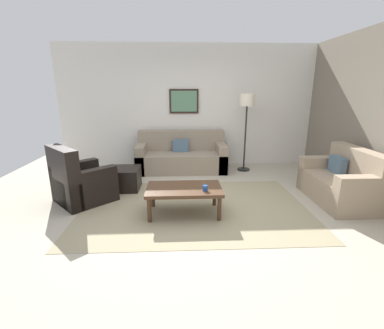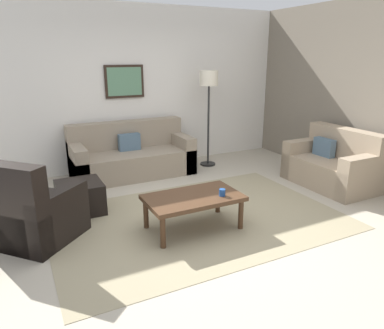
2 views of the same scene
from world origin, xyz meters
name	(u,v)px [view 1 (image 1 of 2)]	position (x,y,z in m)	size (l,w,h in m)	color
ground_plane	(194,207)	(0.00, 0.00, 0.00)	(8.00, 8.00, 0.00)	#B2A893
rear_partition	(188,107)	(0.00, 2.60, 1.40)	(6.00, 0.12, 2.80)	silver
area_rug	(194,207)	(0.00, 0.00, 0.00)	(3.51, 2.35, 0.01)	#9C906F
couch_main	(181,157)	(-0.18, 2.11, 0.30)	(1.99, 0.87, 0.88)	gray
couch_loveseat	(344,184)	(2.48, 0.15, 0.30)	(0.81, 1.34, 0.88)	gray
armchair_leather	(80,184)	(-1.86, 0.32, 0.31)	(1.13, 1.13, 0.95)	black
ottoman	(124,179)	(-1.25, 0.88, 0.20)	(0.56, 0.56, 0.40)	black
coffee_table	(184,191)	(-0.16, -0.19, 0.36)	(1.10, 0.64, 0.41)	#472D1C
cup	(205,188)	(0.14, -0.34, 0.45)	(0.07, 0.07, 0.08)	#1E478C
lamp_standing	(247,108)	(1.25, 1.97, 1.41)	(0.32, 0.32, 1.71)	black
framed_artwork	(184,101)	(-0.10, 2.51, 1.53)	(0.67, 0.04, 0.55)	black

